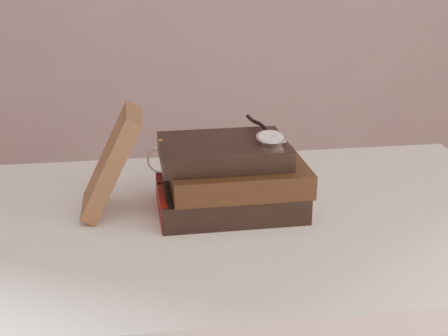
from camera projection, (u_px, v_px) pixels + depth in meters
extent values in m
cube|color=silver|center=(239.00, 226.00, 1.02)|extent=(1.00, 0.60, 0.04)
cube|color=white|center=(239.00, 258.00, 1.04)|extent=(0.88, 0.49, 0.08)
cylinder|color=white|center=(409.00, 311.00, 1.44)|extent=(0.05, 0.05, 0.71)
cube|color=black|center=(230.00, 197.00, 1.02)|extent=(0.24, 0.17, 0.04)
cube|color=#F5E3C8|center=(232.00, 197.00, 1.02)|extent=(0.23, 0.15, 0.03)
cube|color=gold|center=(160.00, 196.00, 1.03)|extent=(0.01, 0.01, 0.05)
cube|color=#6A0C09|center=(161.00, 202.00, 1.01)|extent=(0.01, 0.15, 0.05)
cube|color=black|center=(238.00, 175.00, 1.00)|extent=(0.22, 0.16, 0.04)
cube|color=#F5E3C8|center=(240.00, 175.00, 1.00)|extent=(0.22, 0.14, 0.03)
cube|color=gold|center=(171.00, 174.00, 1.01)|extent=(0.01, 0.01, 0.04)
cube|color=black|center=(223.00, 151.00, 1.00)|extent=(0.21, 0.15, 0.03)
cube|color=#F5E3C8|center=(225.00, 151.00, 1.00)|extent=(0.20, 0.13, 0.03)
cube|color=gold|center=(161.00, 150.00, 1.01)|extent=(0.01, 0.01, 0.04)
cube|color=#452C1A|center=(111.00, 162.00, 0.99)|extent=(0.11, 0.11, 0.17)
cylinder|color=silver|center=(271.00, 140.00, 0.98)|extent=(0.05, 0.05, 0.02)
cylinder|color=white|center=(271.00, 137.00, 0.98)|extent=(0.04, 0.04, 0.01)
torus|color=silver|center=(271.00, 137.00, 0.98)|extent=(0.05, 0.05, 0.01)
cylinder|color=silver|center=(267.00, 134.00, 1.01)|extent=(0.01, 0.01, 0.01)
cube|color=black|center=(270.00, 135.00, 0.99)|extent=(0.00, 0.01, 0.00)
cube|color=black|center=(274.00, 136.00, 0.98)|extent=(0.01, 0.00, 0.00)
sphere|color=black|center=(266.00, 130.00, 1.02)|extent=(0.01, 0.01, 0.01)
sphere|color=black|center=(264.00, 128.00, 1.02)|extent=(0.01, 0.01, 0.01)
sphere|color=black|center=(262.00, 126.00, 1.03)|extent=(0.01, 0.01, 0.01)
sphere|color=black|center=(260.00, 124.00, 1.04)|extent=(0.01, 0.01, 0.01)
sphere|color=black|center=(259.00, 123.00, 1.05)|extent=(0.01, 0.01, 0.01)
sphere|color=black|center=(257.00, 122.00, 1.05)|extent=(0.01, 0.01, 0.01)
sphere|color=black|center=(255.00, 122.00, 1.06)|extent=(0.01, 0.01, 0.01)
sphere|color=black|center=(253.00, 121.00, 1.07)|extent=(0.01, 0.01, 0.01)
sphere|color=black|center=(251.00, 120.00, 1.08)|extent=(0.01, 0.01, 0.01)
sphere|color=black|center=(250.00, 118.00, 1.08)|extent=(0.01, 0.01, 0.01)
sphere|color=black|center=(248.00, 116.00, 1.09)|extent=(0.01, 0.01, 0.01)
torus|color=silver|center=(160.00, 160.00, 1.06)|extent=(0.05, 0.01, 0.05)
torus|color=silver|center=(190.00, 158.00, 1.07)|extent=(0.05, 0.01, 0.05)
cylinder|color=silver|center=(175.00, 158.00, 1.06)|extent=(0.01, 0.00, 0.00)
cylinder|color=silver|center=(147.00, 154.00, 1.11)|extent=(0.01, 0.11, 0.03)
cylinder|color=silver|center=(199.00, 151.00, 1.12)|extent=(0.01, 0.11, 0.03)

